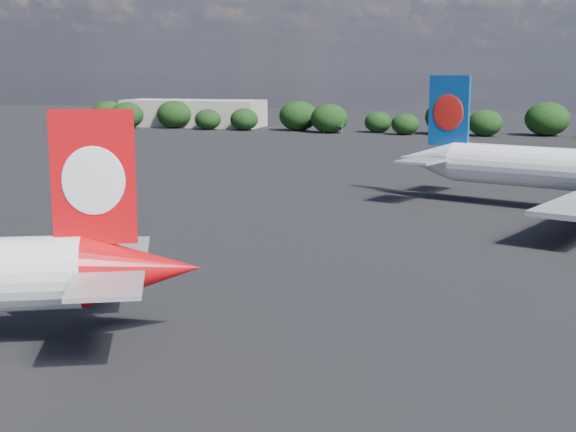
# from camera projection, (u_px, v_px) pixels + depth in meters

# --- Properties ---
(ground) EXTENTS (500.00, 500.00, 0.00)m
(ground) POSITION_uv_depth(u_px,v_px,m) (270.00, 206.00, 101.88)
(ground) COLOR black
(ground) RESTS_ON ground
(terminal_building) EXTENTS (42.00, 16.00, 8.00)m
(terminal_building) POSITION_uv_depth(u_px,v_px,m) (194.00, 113.00, 243.53)
(terminal_building) COLOR #9E9688
(terminal_building) RESTS_ON ground
(highway_sign) EXTENTS (6.00, 0.30, 4.50)m
(highway_sign) POSITION_uv_depth(u_px,v_px,m) (333.00, 122.00, 215.91)
(highway_sign) COLOR #125E27
(highway_sign) RESTS_ON ground
(billboard_yellow) EXTENTS (5.00, 0.30, 5.50)m
(billboard_yellow) POSITION_uv_depth(u_px,v_px,m) (448.00, 120.00, 213.38)
(billboard_yellow) COLOR gold
(billboard_yellow) RESTS_ON ground
(horizon_treeline) EXTENTS (202.77, 16.48, 9.21)m
(horizon_treeline) POSITION_uv_depth(u_px,v_px,m) (455.00, 120.00, 211.59)
(horizon_treeline) COLOR black
(horizon_treeline) RESTS_ON ground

